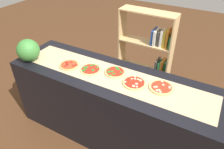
# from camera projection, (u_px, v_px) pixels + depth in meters

# --- Properties ---
(ground_plane) EXTENTS (12.00, 12.00, 0.00)m
(ground_plane) POSITION_uv_depth(u_px,v_px,m) (112.00, 133.00, 2.87)
(ground_plane) COLOR #4C2D19
(counter) EXTENTS (2.44, 0.72, 0.94)m
(counter) POSITION_uv_depth(u_px,v_px,m) (112.00, 107.00, 2.61)
(counter) COLOR black
(counter) RESTS_ON ground_plane
(parchment_paper) EXTENTS (2.22, 0.43, 0.00)m
(parchment_paper) POSITION_uv_depth(u_px,v_px,m) (112.00, 76.00, 2.34)
(parchment_paper) COLOR tan
(parchment_paper) RESTS_ON counter
(pizza_pepperoni_0) EXTENTS (0.23, 0.23, 0.02)m
(pizza_pepperoni_0) POSITION_uv_depth(u_px,v_px,m) (69.00, 65.00, 2.50)
(pizza_pepperoni_0) COLOR tan
(pizza_pepperoni_0) RESTS_ON parchment_paper
(pizza_spinach_1) EXTENTS (0.24, 0.24, 0.02)m
(pizza_spinach_1) POSITION_uv_depth(u_px,v_px,m) (90.00, 69.00, 2.43)
(pizza_spinach_1) COLOR #DBB26B
(pizza_spinach_1) RESTS_ON parchment_paper
(pizza_spinach_2) EXTENTS (0.23, 0.23, 0.03)m
(pizza_spinach_2) POSITION_uv_depth(u_px,v_px,m) (115.00, 72.00, 2.38)
(pizza_spinach_2) COLOR #DBB26B
(pizza_spinach_2) RESTS_ON parchment_paper
(pizza_mushroom_3) EXTENTS (0.25, 0.25, 0.02)m
(pizza_mushroom_3) POSITION_uv_depth(u_px,v_px,m) (134.00, 83.00, 2.22)
(pizza_mushroom_3) COLOR #DBB26B
(pizza_mushroom_3) RESTS_ON parchment_paper
(pizza_mushroom_4) EXTENTS (0.25, 0.25, 0.03)m
(pizza_mushroom_4) POSITION_uv_depth(u_px,v_px,m) (161.00, 87.00, 2.15)
(pizza_mushroom_4) COLOR #DBB26B
(pizza_mushroom_4) RESTS_ON parchment_paper
(watermelon) EXTENTS (0.27, 0.27, 0.27)m
(watermelon) POSITION_uv_depth(u_px,v_px,m) (28.00, 50.00, 2.54)
(watermelon) COLOR #387A33
(watermelon) RESTS_ON counter
(bookshelf) EXTENTS (0.80, 0.25, 1.37)m
(bookshelf) POSITION_uv_depth(u_px,v_px,m) (151.00, 60.00, 3.19)
(bookshelf) COLOR tan
(bookshelf) RESTS_ON ground_plane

